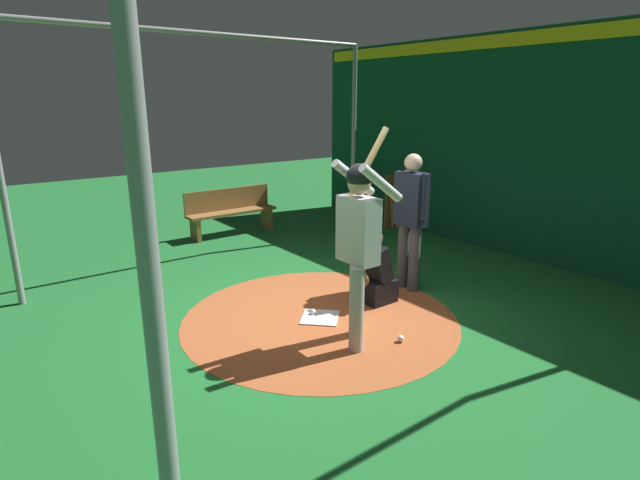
{
  "coord_description": "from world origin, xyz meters",
  "views": [
    {
      "loc": [
        3.23,
        4.27,
        2.47
      ],
      "look_at": [
        0.0,
        0.0,
        0.95
      ],
      "focal_mm": 28.09,
      "sensor_mm": 36.0,
      "label": 1
    }
  ],
  "objects_px": {
    "catcher": "(374,274)",
    "umpire": "(411,214)",
    "bat_rack": "(397,202)",
    "baseball_0": "(401,338)",
    "bench": "(231,211)",
    "home_plate": "(320,317)",
    "baseball_1": "(313,312)",
    "batter": "(359,236)"
  },
  "relations": [
    {
      "from": "catcher",
      "to": "umpire",
      "type": "bearing_deg",
      "value": -174.61
    },
    {
      "from": "bat_rack",
      "to": "baseball_0",
      "type": "relative_size",
      "value": 14.2
    },
    {
      "from": "bench",
      "to": "baseball_0",
      "type": "relative_size",
      "value": 23.21
    },
    {
      "from": "home_plate",
      "to": "bat_rack",
      "type": "xyz_separation_m",
      "value": [
        -3.81,
        -2.53,
        0.48
      ]
    },
    {
      "from": "baseball_0",
      "to": "baseball_1",
      "type": "relative_size",
      "value": 1.0
    },
    {
      "from": "bat_rack",
      "to": "baseball_0",
      "type": "bearing_deg",
      "value": 45.18
    },
    {
      "from": "bat_rack",
      "to": "bench",
      "type": "height_order",
      "value": "bat_rack"
    },
    {
      "from": "home_plate",
      "to": "umpire",
      "type": "bearing_deg",
      "value": -177.55
    },
    {
      "from": "catcher",
      "to": "baseball_1",
      "type": "distance_m",
      "value": 0.92
    },
    {
      "from": "bat_rack",
      "to": "umpire",
      "type": "bearing_deg",
      "value": 47.14
    },
    {
      "from": "home_plate",
      "to": "catcher",
      "type": "relative_size",
      "value": 0.44
    },
    {
      "from": "baseball_1",
      "to": "baseball_0",
      "type": "bearing_deg",
      "value": 107.15
    },
    {
      "from": "umpire",
      "to": "baseball_1",
      "type": "bearing_deg",
      "value": -1.91
    },
    {
      "from": "bat_rack",
      "to": "baseball_1",
      "type": "height_order",
      "value": "bat_rack"
    },
    {
      "from": "batter",
      "to": "baseball_0",
      "type": "relative_size",
      "value": 29.7
    },
    {
      "from": "umpire",
      "to": "baseball_0",
      "type": "bearing_deg",
      "value": 41.04
    },
    {
      "from": "umpire",
      "to": "bench",
      "type": "relative_size",
      "value": 1.05
    },
    {
      "from": "batter",
      "to": "umpire",
      "type": "distance_m",
      "value": 1.74
    },
    {
      "from": "catcher",
      "to": "bench",
      "type": "relative_size",
      "value": 0.55
    },
    {
      "from": "baseball_0",
      "to": "bat_rack",
      "type": "bearing_deg",
      "value": -134.82
    },
    {
      "from": "umpire",
      "to": "bat_rack",
      "type": "height_order",
      "value": "umpire"
    },
    {
      "from": "batter",
      "to": "baseball_0",
      "type": "distance_m",
      "value": 1.2
    },
    {
      "from": "batter",
      "to": "bench",
      "type": "distance_m",
      "value": 4.87
    },
    {
      "from": "catcher",
      "to": "baseball_0",
      "type": "xyz_separation_m",
      "value": [
        0.52,
        0.98,
        -0.33
      ]
    },
    {
      "from": "catcher",
      "to": "batter",
      "type": "bearing_deg",
      "value": 38.19
    },
    {
      "from": "umpire",
      "to": "bat_rack",
      "type": "distance_m",
      "value": 3.4
    },
    {
      "from": "home_plate",
      "to": "batter",
      "type": "distance_m",
      "value": 1.33
    },
    {
      "from": "umpire",
      "to": "bench",
      "type": "distance_m",
      "value": 4.04
    },
    {
      "from": "batter",
      "to": "bat_rack",
      "type": "bearing_deg",
      "value": -140.09
    },
    {
      "from": "bench",
      "to": "baseball_0",
      "type": "distance_m",
      "value": 5.06
    },
    {
      "from": "batter",
      "to": "bat_rack",
      "type": "distance_m",
      "value": 5.06
    },
    {
      "from": "home_plate",
      "to": "batter",
      "type": "xyz_separation_m",
      "value": [
        0.04,
        0.69,
        1.14
      ]
    },
    {
      "from": "bat_rack",
      "to": "bench",
      "type": "xyz_separation_m",
      "value": [
        2.86,
        -1.5,
        -0.05
      ]
    },
    {
      "from": "home_plate",
      "to": "baseball_1",
      "type": "xyz_separation_m",
      "value": [
        0.02,
        -0.12,
        0.03
      ]
    },
    {
      "from": "home_plate",
      "to": "baseball_0",
      "type": "height_order",
      "value": "baseball_0"
    },
    {
      "from": "batter",
      "to": "baseball_0",
      "type": "height_order",
      "value": "batter"
    },
    {
      "from": "batter",
      "to": "catcher",
      "type": "height_order",
      "value": "batter"
    },
    {
      "from": "bench",
      "to": "baseball_1",
      "type": "bearing_deg",
      "value": 76.15
    },
    {
      "from": "home_plate",
      "to": "catcher",
      "type": "bearing_deg",
      "value": -179.96
    },
    {
      "from": "batter",
      "to": "baseball_0",
      "type": "bearing_deg",
      "value": 140.87
    },
    {
      "from": "bench",
      "to": "baseball_1",
      "type": "distance_m",
      "value": 4.04
    },
    {
      "from": "bat_rack",
      "to": "bench",
      "type": "bearing_deg",
      "value": -27.59
    }
  ]
}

